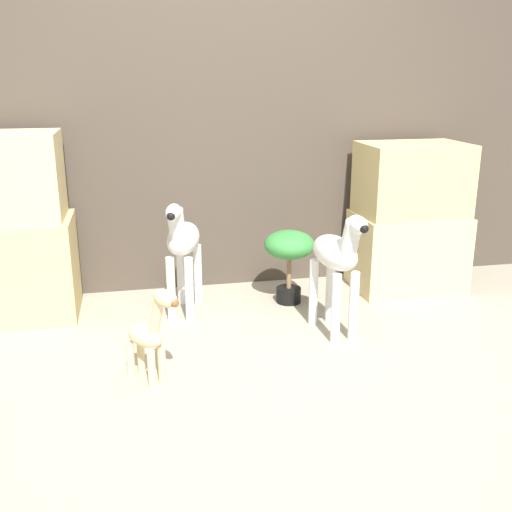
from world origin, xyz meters
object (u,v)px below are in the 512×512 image
(zebra_left, at_px, (183,245))
(potted_palm_front, at_px, (289,251))
(giraffe_figurine, at_px, (150,333))
(zebra_right, at_px, (337,260))

(zebra_left, bearing_deg, potted_palm_front, 4.97)
(zebra_left, xyz_separation_m, giraffe_figurine, (-0.24, -0.83, -0.19))
(zebra_right, xyz_separation_m, potted_palm_front, (-0.13, 0.53, -0.10))
(zebra_left, relative_size, potted_palm_front, 1.54)
(zebra_left, distance_m, giraffe_figurine, 0.88)
(zebra_left, xyz_separation_m, potted_palm_front, (0.68, 0.06, -0.10))
(zebra_right, relative_size, zebra_left, 1.00)
(zebra_right, distance_m, giraffe_figurine, 1.13)
(potted_palm_front, bearing_deg, zebra_right, -75.89)
(zebra_left, height_order, giraffe_figurine, zebra_left)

